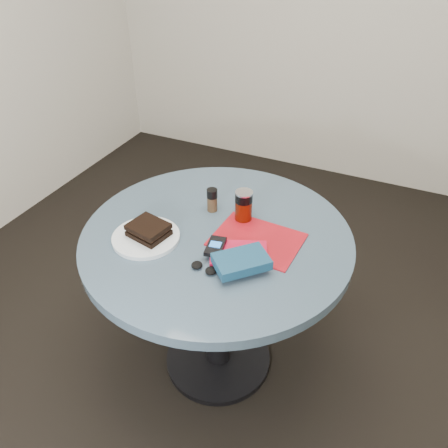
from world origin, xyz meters
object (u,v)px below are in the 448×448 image
at_px(table, 217,266).
at_px(magazine, 257,240).
at_px(red_book, 239,254).
at_px(headphones, 204,268).
at_px(sandwich, 149,230).
at_px(novel, 241,261).
at_px(mp3_player, 215,246).
at_px(plate, 146,237).
at_px(soda_can, 244,206).
at_px(pepper_grinder, 212,200).

bearing_deg(table, magazine, 8.16).
height_order(table, magazine, magazine).
relative_size(red_book, headphones, 2.00).
bearing_deg(sandwich, headphones, -15.56).
distance_m(table, novel, 0.30).
bearing_deg(novel, mp3_player, 113.77).
distance_m(plate, magazine, 0.40).
xyz_separation_m(table, sandwich, (-0.21, -0.13, 0.20)).
bearing_deg(magazine, headphones, -111.01).
relative_size(table, plate, 4.10).
bearing_deg(headphones, plate, 166.67).
relative_size(table, mp3_player, 9.18).
height_order(soda_can, headphones, soda_can).
relative_size(plate, pepper_grinder, 2.55).
bearing_deg(mp3_player, novel, -21.05).
xyz_separation_m(pepper_grinder, red_book, (0.21, -0.22, -0.04)).
height_order(magazine, headphones, headphones).
distance_m(soda_can, headphones, 0.33).
height_order(soda_can, pepper_grinder, soda_can).
bearing_deg(headphones, red_book, 55.42).
xyz_separation_m(soda_can, mp3_player, (-0.01, -0.23, -0.03)).
xyz_separation_m(soda_can, red_book, (0.07, -0.21, -0.05)).
bearing_deg(magazine, novel, -83.10).
xyz_separation_m(plate, pepper_grinder, (0.14, 0.27, 0.04)).
height_order(sandwich, red_book, sandwich).
distance_m(red_book, mp3_player, 0.08).
bearing_deg(red_book, mp3_player, 168.89).
distance_m(sandwich, soda_can, 0.36).
height_order(plate, pepper_grinder, pepper_grinder).
bearing_deg(plate, novel, -1.67).
relative_size(soda_can, novel, 0.71).
bearing_deg(table, plate, -147.29).
relative_size(table, sandwich, 6.59).
bearing_deg(sandwich, mp3_player, 5.58).
height_order(magazine, novel, novel).
bearing_deg(red_book, sandwich, 164.43).
bearing_deg(red_book, novel, -83.04).
relative_size(plate, magazine, 0.79).
xyz_separation_m(magazine, mp3_player, (-0.10, -0.13, 0.03)).
distance_m(soda_can, novel, 0.29).
bearing_deg(pepper_grinder, red_book, -46.45).
bearing_deg(magazine, soda_can, 137.32).
height_order(red_book, headphones, same).
xyz_separation_m(table, soda_can, (0.06, 0.12, 0.23)).
height_order(sandwich, magazine, sandwich).
bearing_deg(plate, table, 32.71).
bearing_deg(novel, plate, 133.15).
relative_size(novel, headphones, 1.81).
distance_m(table, sandwich, 0.32).
xyz_separation_m(pepper_grinder, novel, (0.24, -0.28, -0.01)).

